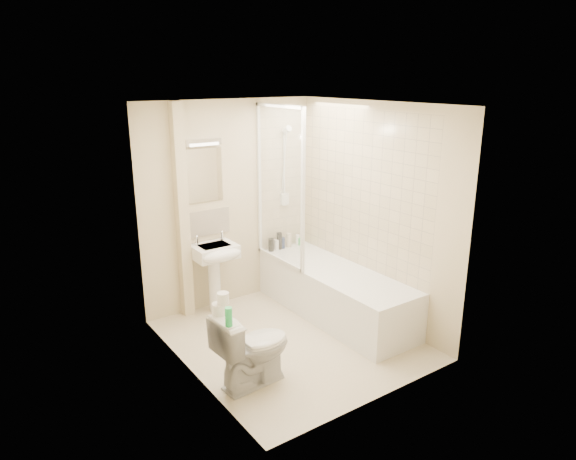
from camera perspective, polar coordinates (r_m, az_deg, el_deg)
floor at (r=5.48m, az=0.32°, el=-12.10°), size 2.50×2.50×0.00m
wall_back at (r=6.03m, az=-6.51°, el=2.84°), size 2.20×0.02×2.40m
wall_left at (r=4.50m, az=-11.22°, el=-2.31°), size 0.02×2.50×2.40m
wall_right at (r=5.69m, az=9.45°, el=1.84°), size 0.02×2.50×2.40m
ceiling at (r=4.80m, az=0.36°, el=13.86°), size 2.20×2.50×0.02m
tile_back at (r=6.36m, az=-0.54°, el=5.74°), size 0.70×0.01×1.75m
tile_right at (r=5.77m, az=8.09°, el=4.41°), size 0.01×2.10×1.75m
pipe_boxing at (r=5.72m, az=-11.68°, el=1.82°), size 0.12×0.12×2.40m
splashback at (r=5.93m, az=-9.13°, el=0.78°), size 0.60×0.02×0.30m
mirror at (r=5.80m, az=-9.37°, el=6.00°), size 0.46×0.01×0.60m
strip_light at (r=5.73m, az=-9.45°, el=9.60°), size 0.42×0.07×0.07m
bathtub at (r=5.90m, az=5.21°, el=-6.80°), size 0.70×2.10×0.55m
shower_screen at (r=5.80m, az=-0.96°, el=4.91°), size 0.04×0.92×1.80m
shower_fixture at (r=6.30m, az=-0.33°, el=6.75°), size 0.10×0.16×0.99m
pedestal_sink at (r=5.85m, az=-7.98°, el=-3.27°), size 0.48×0.46×0.93m
bottle_black_a at (r=6.37m, az=-1.89°, el=-1.64°), size 0.07×0.07×0.16m
bottle_white_a at (r=6.42m, az=-1.29°, el=-1.65°), size 0.06×0.06×0.13m
bottle_black_b at (r=6.43m, az=-0.97°, el=-1.22°), size 0.07×0.07×0.21m
bottle_blue at (r=6.46m, az=-0.58°, el=-1.45°), size 0.05×0.05×0.14m
bottle_cream at (r=6.51m, az=0.09°, el=-1.14°), size 0.06×0.06×0.18m
bottle_white_b at (r=6.59m, az=1.08°, el=-1.11°), size 0.05×0.05×0.14m
bottle_green at (r=6.61m, az=1.21°, el=-1.23°), size 0.07×0.07×0.10m
toilet at (r=4.64m, az=-3.92°, el=-12.87°), size 0.50×0.75×0.71m
toilet_roll_lower at (r=4.42m, az=-7.66°, el=-8.68°), size 0.12×0.12×0.10m
toilet_roll_upper at (r=4.38m, az=-7.23°, el=-7.52°), size 0.10×0.10×0.10m
green_bottle at (r=4.20m, az=-6.61°, el=-9.56°), size 0.06×0.06×0.16m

